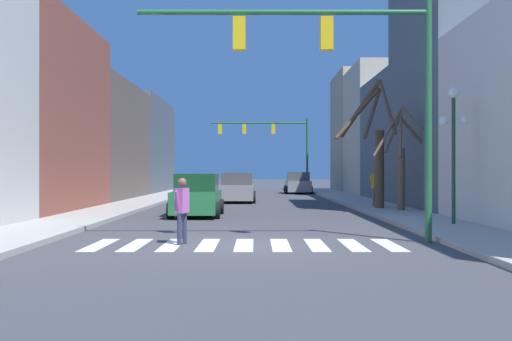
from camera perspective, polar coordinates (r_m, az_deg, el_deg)
ground_plane at (r=14.86m, az=-1.06°, el=-7.15°), size 240.00×240.00×0.00m
sidewalk_right at (r=15.98m, az=21.93°, el=-6.38°), size 2.50×90.00×0.15m
building_row_left at (r=32.67m, az=-19.20°, el=4.72°), size 6.00×48.15×11.43m
building_row_right at (r=36.22m, az=16.43°, el=4.50°), size 6.00×48.94×11.91m
crosswalk_stripes at (r=14.97m, az=-1.05°, el=-7.09°), size 7.65×2.60×0.01m
traffic_signal_near at (r=15.69m, az=8.29°, el=10.14°), size 7.53×0.28×6.30m
traffic_signal_far at (r=51.57m, az=1.49°, el=3.25°), size 8.43×0.28×6.40m
street_lamp_right_corner at (r=20.18m, az=18.38°, el=3.96°), size 0.95×0.36×4.38m
car_parked_left_near at (r=35.38m, az=-1.72°, el=-1.73°), size 2.18×4.58×1.74m
car_driving_toward_lane at (r=24.44m, az=-5.56°, el=-2.48°), size 2.02×4.16×1.73m
car_at_intersection at (r=49.35m, az=4.10°, el=-1.24°), size 2.16×4.21×1.77m
pedestrian_waiting_at_curb at (r=15.09m, az=-6.98°, el=-3.29°), size 0.33×0.70×1.67m
pedestrian_near_right_corner at (r=29.52m, az=11.46°, el=-1.24°), size 0.76×0.39×1.82m
street_tree_right_mid at (r=26.55m, az=13.86°, el=0.86°), size 2.65×1.35×4.49m
street_tree_right_far at (r=27.99m, az=11.30°, el=2.26°), size 2.55×3.01×5.90m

